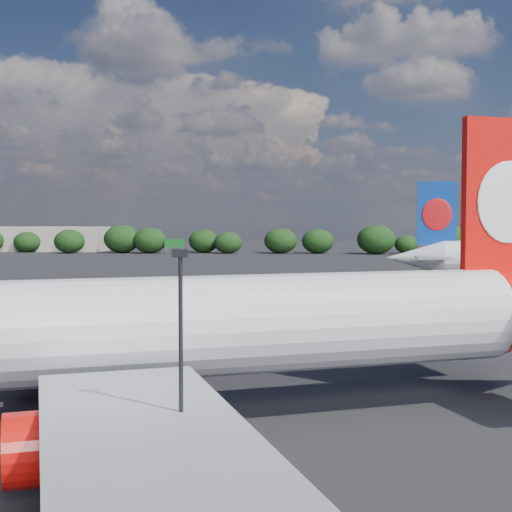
{
  "coord_description": "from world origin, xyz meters",
  "views": [
    {
      "loc": [
        18.82,
        -38.32,
        10.64
      ],
      "look_at": [
        16.0,
        12.0,
        8.0
      ],
      "focal_mm": 50.0,
      "sensor_mm": 36.0,
      "label": 1
    }
  ],
  "objects": [
    {
      "name": "terminal_building",
      "position": [
        -65.0,
        192.0,
        4.0
      ],
      "size": [
        42.0,
        16.0,
        8.0
      ],
      "color": "#A0958A",
      "rests_on": "ground"
    },
    {
      "name": "billboard_yellow",
      "position": [
        12.0,
        182.0,
        3.87
      ],
      "size": [
        5.0,
        0.3,
        5.5
      ],
      "color": "orange",
      "rests_on": "ground"
    },
    {
      "name": "apron_lamp_post",
      "position": [
        14.77,
        -13.56,
        5.42
      ],
      "size": [
        0.55,
        0.3,
        9.57
      ],
      "color": "black",
      "rests_on": "ground"
    },
    {
      "name": "highway_sign",
      "position": [
        -18.0,
        176.0,
        3.13
      ],
      "size": [
        6.0,
        0.3,
        4.5
      ],
      "color": "#135F1E",
      "rests_on": "ground"
    },
    {
      "name": "qantas_airliner",
      "position": [
        13.28,
        -2.75,
        5.0
      ],
      "size": [
        48.78,
        46.9,
        16.43
      ],
      "color": "silver",
      "rests_on": "ground"
    },
    {
      "name": "ground",
      "position": [
        0.0,
        60.0,
        0.0
      ],
      "size": [
        500.0,
        500.0,
        0.0
      ],
      "primitive_type": "plane",
      "color": "black",
      "rests_on": "ground"
    },
    {
      "name": "horizon_treeline",
      "position": [
        3.88,
        179.91,
        3.95
      ],
      "size": [
        204.33,
        15.79,
        8.96
      ],
      "color": "black",
      "rests_on": "ground"
    }
  ]
}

